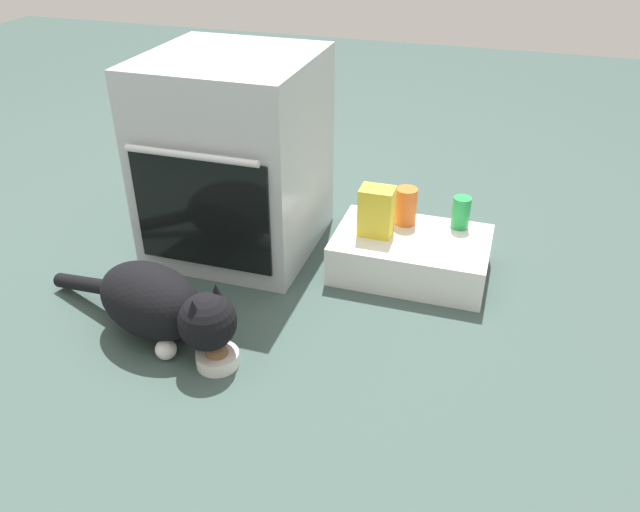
{
  "coord_description": "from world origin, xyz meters",
  "views": [
    {
      "loc": [
        0.91,
        -1.63,
        1.29
      ],
      "look_at": [
        0.4,
        -0.01,
        0.25
      ],
      "focal_mm": 35.8,
      "sensor_mm": 36.0,
      "label": 1
    }
  ],
  "objects_px": {
    "food_bowl": "(218,357)",
    "snack_bag": "(376,211)",
    "oven": "(235,156)",
    "cat": "(161,304)",
    "sauce_jar": "(406,206)",
    "pantry_cabinet": "(411,255)",
    "soda_can": "(461,213)"
  },
  "relations": [
    {
      "from": "oven",
      "to": "pantry_cabinet",
      "type": "height_order",
      "value": "oven"
    },
    {
      "from": "pantry_cabinet",
      "to": "oven",
      "type": "bearing_deg",
      "value": 178.57
    },
    {
      "from": "soda_can",
      "to": "snack_bag",
      "type": "height_order",
      "value": "snack_bag"
    },
    {
      "from": "food_bowl",
      "to": "snack_bag",
      "type": "relative_size",
      "value": 0.72
    },
    {
      "from": "pantry_cabinet",
      "to": "snack_bag",
      "type": "xyz_separation_m",
      "value": [
        -0.13,
        -0.02,
        0.17
      ]
    },
    {
      "from": "cat",
      "to": "soda_can",
      "type": "relative_size",
      "value": 6.58
    },
    {
      "from": "oven",
      "to": "cat",
      "type": "distance_m",
      "value": 0.68
    },
    {
      "from": "oven",
      "to": "cat",
      "type": "height_order",
      "value": "oven"
    },
    {
      "from": "oven",
      "to": "cat",
      "type": "bearing_deg",
      "value": -88.63
    },
    {
      "from": "pantry_cabinet",
      "to": "food_bowl",
      "type": "distance_m",
      "value": 0.83
    },
    {
      "from": "food_bowl",
      "to": "sauce_jar",
      "type": "distance_m",
      "value": 0.9
    },
    {
      "from": "pantry_cabinet",
      "to": "cat",
      "type": "distance_m",
      "value": 0.92
    },
    {
      "from": "oven",
      "to": "soda_can",
      "type": "xyz_separation_m",
      "value": [
        0.84,
        0.11,
        -0.16
      ]
    },
    {
      "from": "food_bowl",
      "to": "soda_can",
      "type": "distance_m",
      "value": 1.03
    },
    {
      "from": "oven",
      "to": "food_bowl",
      "type": "xyz_separation_m",
      "value": [
        0.23,
        -0.7,
        -0.34
      ]
    },
    {
      "from": "cat",
      "to": "snack_bag",
      "type": "height_order",
      "value": "snack_bag"
    },
    {
      "from": "oven",
      "to": "sauce_jar",
      "type": "distance_m",
      "value": 0.66
    },
    {
      "from": "oven",
      "to": "snack_bag",
      "type": "bearing_deg",
      "value": -3.54
    },
    {
      "from": "pantry_cabinet",
      "to": "sauce_jar",
      "type": "distance_m",
      "value": 0.18
    },
    {
      "from": "sauce_jar",
      "to": "food_bowl",
      "type": "bearing_deg",
      "value": -117.64
    },
    {
      "from": "pantry_cabinet",
      "to": "food_bowl",
      "type": "height_order",
      "value": "pantry_cabinet"
    },
    {
      "from": "food_bowl",
      "to": "snack_bag",
      "type": "distance_m",
      "value": 0.77
    },
    {
      "from": "oven",
      "to": "soda_can",
      "type": "bearing_deg",
      "value": 7.28
    },
    {
      "from": "cat",
      "to": "sauce_jar",
      "type": "xyz_separation_m",
      "value": [
        0.62,
        0.72,
        0.09
      ]
    },
    {
      "from": "cat",
      "to": "oven",
      "type": "bearing_deg",
      "value": 107.59
    },
    {
      "from": "food_bowl",
      "to": "cat",
      "type": "distance_m",
      "value": 0.25
    },
    {
      "from": "soda_can",
      "to": "sauce_jar",
      "type": "relative_size",
      "value": 0.86
    },
    {
      "from": "oven",
      "to": "sauce_jar",
      "type": "relative_size",
      "value": 5.29
    },
    {
      "from": "oven",
      "to": "cat",
      "type": "relative_size",
      "value": 0.94
    },
    {
      "from": "food_bowl",
      "to": "soda_can",
      "type": "bearing_deg",
      "value": 53.08
    },
    {
      "from": "cat",
      "to": "sauce_jar",
      "type": "bearing_deg",
      "value": 65.38
    },
    {
      "from": "food_bowl",
      "to": "snack_bag",
      "type": "height_order",
      "value": "snack_bag"
    }
  ]
}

